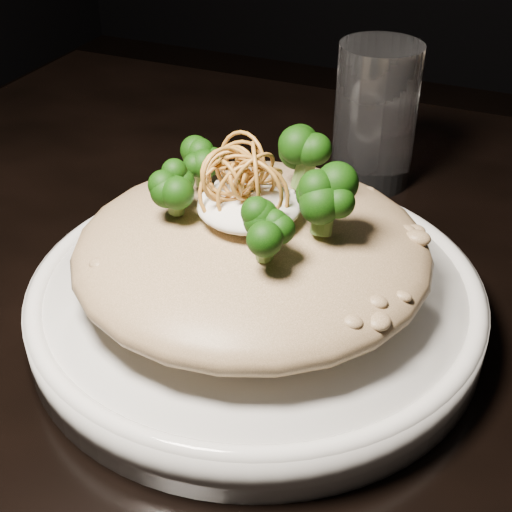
# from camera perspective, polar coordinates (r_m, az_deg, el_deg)

# --- Properties ---
(table) EXTENTS (1.10, 0.80, 0.75)m
(table) POSITION_cam_1_polar(r_m,az_deg,el_deg) (0.59, 9.17, -10.46)
(table) COLOR black
(table) RESTS_ON ground
(plate) EXTENTS (0.32, 0.32, 0.03)m
(plate) POSITION_cam_1_polar(r_m,az_deg,el_deg) (0.51, 0.00, -3.61)
(plate) COLOR white
(plate) RESTS_ON table
(risotto) EXTENTS (0.24, 0.24, 0.05)m
(risotto) POSITION_cam_1_polar(r_m,az_deg,el_deg) (0.48, -0.33, 0.56)
(risotto) COLOR brown
(risotto) RESTS_ON plate
(broccoli) EXTENTS (0.16, 0.16, 0.06)m
(broccoli) POSITION_cam_1_polar(r_m,az_deg,el_deg) (0.46, -0.33, 6.58)
(broccoli) COLOR black
(broccoli) RESTS_ON risotto
(cheese) EXTENTS (0.07, 0.07, 0.02)m
(cheese) POSITION_cam_1_polar(r_m,az_deg,el_deg) (0.46, -0.55, 4.10)
(cheese) COLOR white
(cheese) RESTS_ON risotto
(shallots) EXTENTS (0.06, 0.06, 0.04)m
(shallots) POSITION_cam_1_polar(r_m,az_deg,el_deg) (0.45, -0.79, 7.26)
(shallots) COLOR brown
(shallots) RESTS_ON cheese
(drinking_glass) EXTENTS (0.09, 0.09, 0.13)m
(drinking_glass) POSITION_cam_1_polar(r_m,az_deg,el_deg) (0.67, 9.52, 11.01)
(drinking_glass) COLOR white
(drinking_glass) RESTS_ON table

